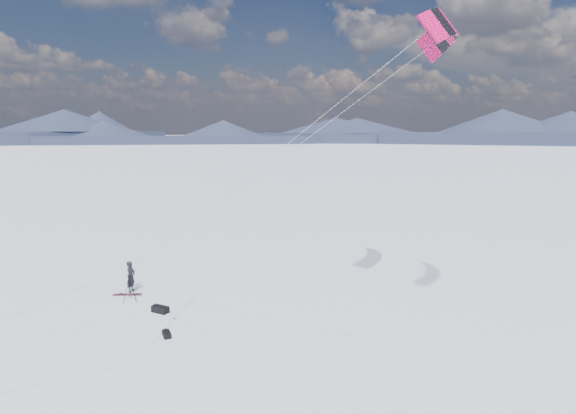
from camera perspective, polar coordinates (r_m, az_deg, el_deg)
The scene contains 9 objects.
ground at distance 26.07m, azimuth -20.12°, elevation -11.24°, with size 1800.00×1800.00×0.00m, color white.
horizon_hills at distance 24.86m, azimuth -20.72°, elevation -0.63°, with size 704.00×704.00×10.89m.
snow_tracks at distance 25.94m, azimuth -21.80°, elevation -11.44°, with size 17.62×14.39×0.01m.
snowkiter at distance 28.28m, azimuth -18.04°, elevation -9.53°, with size 0.63×0.41×1.73m, color black.
snowboard at distance 27.83m, azimuth -18.51°, elevation -9.82°, with size 1.50×0.28×0.04m, color maroon.
tripod at distance 26.51m, azimuth -18.26°, elevation -8.72°, with size 0.63×0.69×1.41m.
gear_bag_a at distance 24.80m, azimuth -14.90°, elevation -11.62°, with size 0.87×0.45×0.38m.
gear_bag_b at distance 22.06m, azimuth -14.20°, elevation -14.38°, with size 0.66×0.63×0.28m.
power_kite at distance 22.80m, azimuth 17.18°, elevation 19.00°, with size 16.51×5.52×12.59m.
Camera 1 is at (17.56, -17.16, 8.79)m, focal length 30.00 mm.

